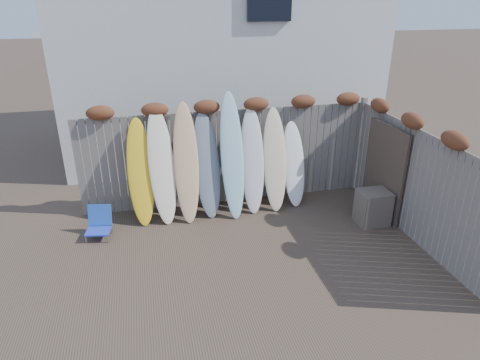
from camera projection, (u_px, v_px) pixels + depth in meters
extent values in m
plane|color=#493A2D|center=(256.00, 263.00, 7.18)|extent=(80.00, 80.00, 0.00)
cube|color=slate|center=(227.00, 157.00, 8.91)|extent=(6.00, 0.10, 2.00)
cube|color=slate|center=(359.00, 144.00, 9.50)|extent=(0.10, 0.10, 2.10)
ellipsoid|color=brown|center=(100.00, 113.00, 7.93)|extent=(0.52, 0.28, 0.28)
ellipsoid|color=brown|center=(155.00, 110.00, 8.14)|extent=(0.52, 0.28, 0.28)
ellipsoid|color=brown|center=(207.00, 107.00, 8.34)|extent=(0.52, 0.28, 0.28)
ellipsoid|color=brown|center=(256.00, 104.00, 8.55)|extent=(0.52, 0.28, 0.28)
ellipsoid|color=brown|center=(303.00, 101.00, 8.75)|extent=(0.52, 0.28, 0.28)
ellipsoid|color=brown|center=(348.00, 99.00, 8.96)|extent=(0.52, 0.28, 0.28)
cube|color=slate|center=(418.00, 187.00, 7.57)|extent=(0.10, 4.40, 2.00)
ellipsoid|color=brown|center=(455.00, 140.00, 6.49)|extent=(0.28, 0.56, 0.28)
ellipsoid|color=brown|center=(413.00, 121.00, 7.47)|extent=(0.28, 0.56, 0.28)
ellipsoid|color=brown|center=(380.00, 106.00, 8.45)|extent=(0.28, 0.56, 0.28)
cube|color=silver|center=(215.00, 37.00, 11.85)|extent=(8.00, 5.00, 6.00)
cube|color=blue|center=(99.00, 231.00, 7.82)|extent=(0.49, 0.44, 0.03)
cube|color=blue|center=(100.00, 215.00, 7.92)|extent=(0.44, 0.20, 0.39)
cylinder|color=#B4B4BB|center=(86.00, 239.00, 7.70)|extent=(0.02, 0.02, 0.16)
cylinder|color=#B5B4BC|center=(91.00, 230.00, 7.99)|extent=(0.02, 0.02, 0.16)
cylinder|color=#A8A9AF|center=(108.00, 239.00, 7.71)|extent=(0.02, 0.02, 0.16)
cylinder|color=#A4A4AB|center=(112.00, 230.00, 8.01)|extent=(0.02, 0.02, 0.16)
cube|color=#6B5750|center=(373.00, 207.00, 8.27)|extent=(0.58, 0.49, 0.68)
cube|color=brown|center=(384.00, 171.00, 8.38)|extent=(0.12, 1.25, 1.87)
ellipsoid|color=yellow|center=(140.00, 172.00, 8.15)|extent=(0.49, 0.72, 2.01)
ellipsoid|color=white|center=(162.00, 167.00, 8.19)|extent=(0.56, 0.81, 2.18)
ellipsoid|color=#F5CE7A|center=(186.00, 163.00, 8.24)|extent=(0.52, 0.82, 2.27)
ellipsoid|color=slate|center=(207.00, 166.00, 8.43)|extent=(0.57, 0.76, 2.04)
ellipsoid|color=#A2D1E1|center=(232.00, 156.00, 8.38)|extent=(0.47, 0.85, 2.42)
ellipsoid|color=white|center=(252.00, 161.00, 8.61)|extent=(0.54, 0.78, 2.08)
ellipsoid|color=#FBE5BA|center=(275.00, 160.00, 8.70)|extent=(0.54, 0.76, 2.04)
ellipsoid|color=white|center=(294.00, 164.00, 8.91)|extent=(0.48, 0.63, 1.73)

